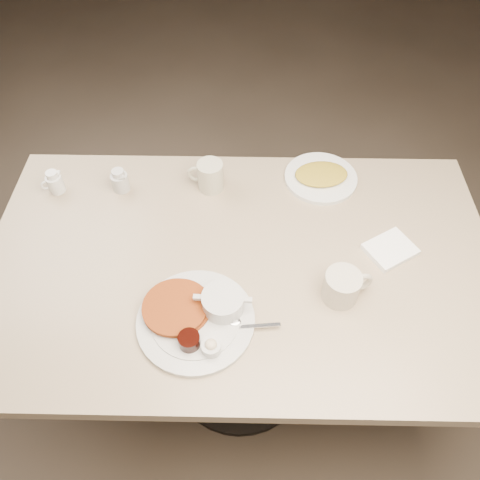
{
  "coord_description": "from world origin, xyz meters",
  "views": [
    {
      "loc": [
        0.01,
        -0.81,
        1.85
      ],
      "look_at": [
        0.0,
        0.02,
        0.82
      ],
      "focal_mm": 35.06,
      "sensor_mm": 36.0,
      "label": 1
    }
  ],
  "objects_px": {
    "diner_table": "(240,292)",
    "creamer_left": "(55,182)",
    "coffee_mug_near": "(343,286)",
    "hash_plate": "(321,177)",
    "coffee_mug_far": "(210,176)",
    "creamer_right": "(120,181)",
    "main_plate": "(198,314)"
  },
  "relations": [
    {
      "from": "diner_table",
      "to": "creamer_left",
      "type": "bearing_deg",
      "value": 155.56
    },
    {
      "from": "diner_table",
      "to": "coffee_mug_near",
      "type": "bearing_deg",
      "value": -22.37
    },
    {
      "from": "coffee_mug_near",
      "to": "hash_plate",
      "type": "distance_m",
      "value": 0.46
    },
    {
      "from": "creamer_left",
      "to": "coffee_mug_far",
      "type": "bearing_deg",
      "value": 2.87
    },
    {
      "from": "coffee_mug_far",
      "to": "hash_plate",
      "type": "bearing_deg",
      "value": 6.5
    },
    {
      "from": "creamer_left",
      "to": "creamer_right",
      "type": "relative_size",
      "value": 1.0
    },
    {
      "from": "creamer_left",
      "to": "hash_plate",
      "type": "relative_size",
      "value": 0.29
    },
    {
      "from": "coffee_mug_near",
      "to": "creamer_left",
      "type": "bearing_deg",
      "value": 156.2
    },
    {
      "from": "coffee_mug_near",
      "to": "creamer_left",
      "type": "relative_size",
      "value": 1.86
    },
    {
      "from": "creamer_left",
      "to": "main_plate",
      "type": "bearing_deg",
      "value": -43.24
    },
    {
      "from": "hash_plate",
      "to": "creamer_left",
      "type": "bearing_deg",
      "value": -175.58
    },
    {
      "from": "diner_table",
      "to": "coffee_mug_near",
      "type": "height_order",
      "value": "coffee_mug_near"
    },
    {
      "from": "coffee_mug_far",
      "to": "diner_table",
      "type": "bearing_deg",
      "value": -70.93
    },
    {
      "from": "diner_table",
      "to": "coffee_mug_far",
      "type": "distance_m",
      "value": 0.39
    },
    {
      "from": "coffee_mug_near",
      "to": "creamer_left",
      "type": "height_order",
      "value": "coffee_mug_near"
    },
    {
      "from": "main_plate",
      "to": "coffee_mug_far",
      "type": "bearing_deg",
      "value": 89.73
    },
    {
      "from": "main_plate",
      "to": "creamer_right",
      "type": "relative_size",
      "value": 4.81
    },
    {
      "from": "creamer_left",
      "to": "hash_plate",
      "type": "distance_m",
      "value": 0.87
    },
    {
      "from": "coffee_mug_far",
      "to": "main_plate",
      "type": "bearing_deg",
      "value": -90.27
    },
    {
      "from": "creamer_right",
      "to": "hash_plate",
      "type": "relative_size",
      "value": 0.29
    },
    {
      "from": "creamer_left",
      "to": "creamer_right",
      "type": "height_order",
      "value": "same"
    },
    {
      "from": "creamer_right",
      "to": "diner_table",
      "type": "bearing_deg",
      "value": -35.98
    },
    {
      "from": "main_plate",
      "to": "coffee_mug_near",
      "type": "xyz_separation_m",
      "value": [
        0.38,
        0.08,
        0.02
      ]
    },
    {
      "from": "diner_table",
      "to": "creamer_right",
      "type": "bearing_deg",
      "value": 144.02
    },
    {
      "from": "main_plate",
      "to": "creamer_right",
      "type": "distance_m",
      "value": 0.56
    },
    {
      "from": "diner_table",
      "to": "coffee_mug_far",
      "type": "xyz_separation_m",
      "value": [
        -0.1,
        0.3,
        0.22
      ]
    },
    {
      "from": "coffee_mug_far",
      "to": "hash_plate",
      "type": "relative_size",
      "value": 0.46
    },
    {
      "from": "creamer_right",
      "to": "hash_plate",
      "type": "bearing_deg",
      "value": 4.76
    },
    {
      "from": "coffee_mug_far",
      "to": "creamer_left",
      "type": "xyz_separation_m",
      "value": [
        -0.5,
        -0.03,
        -0.01
      ]
    },
    {
      "from": "main_plate",
      "to": "hash_plate",
      "type": "distance_m",
      "value": 0.65
    },
    {
      "from": "coffee_mug_near",
      "to": "hash_plate",
      "type": "relative_size",
      "value": 0.55
    },
    {
      "from": "creamer_right",
      "to": "hash_plate",
      "type": "distance_m",
      "value": 0.66
    }
  ]
}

